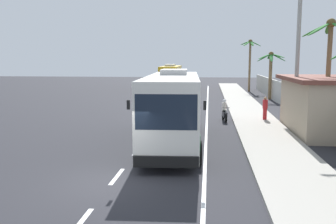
% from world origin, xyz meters
% --- Properties ---
extents(ground_plane, '(160.00, 160.00, 0.00)m').
position_xyz_m(ground_plane, '(0.00, 0.00, 0.00)').
color(ground_plane, '#28282D').
extents(sidewalk_kerb, '(3.20, 90.00, 0.14)m').
position_xyz_m(sidewalk_kerb, '(6.80, 10.00, 0.07)').
color(sidewalk_kerb, '#A8A399').
rests_on(sidewalk_kerb, ground).
extents(lane_markings, '(3.48, 71.00, 0.01)m').
position_xyz_m(lane_markings, '(2.14, 14.35, 0.00)').
color(lane_markings, white).
rests_on(lane_markings, ground).
extents(boundary_wall, '(0.24, 60.00, 2.18)m').
position_xyz_m(boundary_wall, '(10.60, 14.00, 1.09)').
color(boundary_wall, '#B2B2AD').
rests_on(boundary_wall, ground).
extents(coach_bus_foreground, '(3.36, 11.34, 3.89)m').
position_xyz_m(coach_bus_foreground, '(1.60, 6.51, 2.02)').
color(coach_bus_foreground, silver).
rests_on(coach_bus_foreground, ground).
extents(coach_bus_far_lane, '(3.01, 12.46, 3.72)m').
position_xyz_m(coach_bus_far_lane, '(-2.03, 41.45, 1.94)').
color(coach_bus_far_lane, gold).
rests_on(coach_bus_far_lane, ground).
extents(motorcycle_beside_bus, '(0.56, 1.96, 1.59)m').
position_xyz_m(motorcycle_beside_bus, '(4.59, 14.21, 0.65)').
color(motorcycle_beside_bus, black).
rests_on(motorcycle_beside_bus, ground).
extents(pedestrian_near_kerb, '(0.36, 0.36, 1.63)m').
position_xyz_m(pedestrian_near_kerb, '(7.48, 14.45, 0.99)').
color(pedestrian_near_kerb, red).
rests_on(pedestrian_near_kerb, sidewalk_kerb).
extents(utility_pole_mid, '(2.22, 0.24, 10.37)m').
position_xyz_m(utility_pole_mid, '(8.73, 10.73, 5.36)').
color(utility_pole_mid, '#9E9E99').
rests_on(utility_pole_mid, ground).
extents(palm_nearest, '(3.19, 3.31, 5.26)m').
position_xyz_m(palm_nearest, '(10.24, 29.84, 3.68)').
color(palm_nearest, brown).
rests_on(palm_nearest, ground).
extents(palm_second, '(3.27, 3.50, 6.85)m').
position_xyz_m(palm_second, '(10.62, 10.96, 4.87)').
color(palm_second, brown).
rests_on(palm_second, ground).
extents(palm_third, '(2.87, 2.96, 7.10)m').
position_xyz_m(palm_third, '(8.97, 39.74, 4.93)').
color(palm_third, brown).
rests_on(palm_third, ground).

